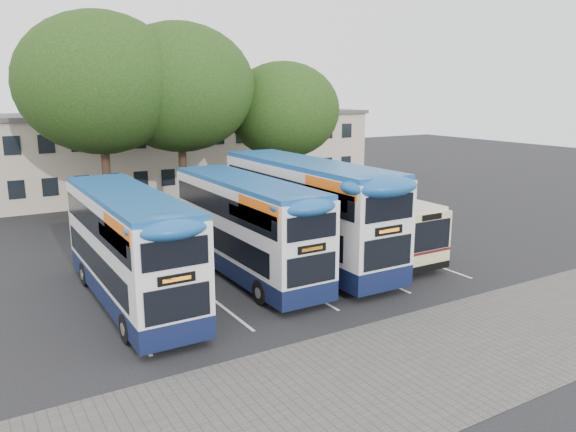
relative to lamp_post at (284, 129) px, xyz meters
The scene contains 12 objects.
ground 21.46m from the lamp_post, 106.72° to the right, with size 120.00×120.00×0.00m, color black.
paving_strip 26.71m from the lamp_post, 107.76° to the right, with size 40.00×6.00×0.01m, color #595654.
bay_lines 18.57m from the lamp_post, 123.08° to the right, with size 14.12×11.00×0.01m.
depot_building 9.43m from the lamp_post, 130.53° to the left, with size 32.40×8.40×6.20m.
lamp_post is the anchor object (origin of this frame).
tree_left 14.11m from the lamp_post, behind, with size 9.46×9.46×12.28m.
tree_mid 9.67m from the lamp_post, 164.42° to the right, with size 9.19×9.19×11.94m.
tree_right 3.84m from the lamp_post, 121.44° to the right, with size 7.57×7.57×9.79m.
bus_dd_left 22.64m from the lamp_post, 135.39° to the right, with size 2.47×10.21×4.25m.
bus_dd_mid 18.78m from the lamp_post, 125.56° to the right, with size 2.46×10.16×4.23m.
bus_dd_right 16.77m from the lamp_post, 117.06° to the right, with size 2.76×11.38×4.74m.
bus_single 15.39m from the lamp_post, 106.46° to the right, with size 2.52×9.91×2.96m.
Camera 1 is at (-15.22, -16.04, 7.86)m, focal length 35.00 mm.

